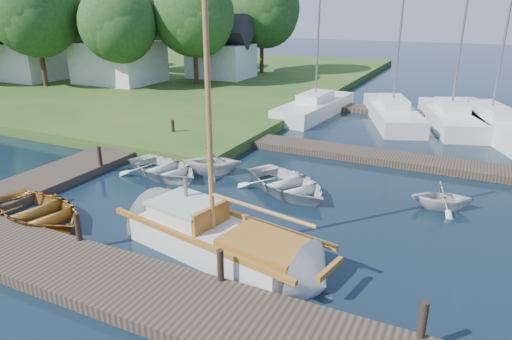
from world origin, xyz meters
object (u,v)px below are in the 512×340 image
at_px(marina_boat_0, 315,106).
at_px(house_a, 118,51).
at_px(marina_boat_3, 490,120).
at_px(sailboat, 223,242).
at_px(dinghy, 38,208).
at_px(marina_boat_2, 450,116).
at_px(house_c, 221,53).
at_px(tender_b, 212,159).
at_px(tree_3, 194,14).
at_px(tender_c, 288,181).
at_px(house_b, 28,52).
at_px(mooring_post_3, 423,320).
at_px(tree_7, 262,8).
at_px(mooring_post_1, 78,227).
at_px(mooring_post_2, 221,265).
at_px(mooring_post_5, 173,128).
at_px(tree_5, 63,17).
at_px(tree_4, 143,6).
at_px(marina_boat_1, 392,112).
at_px(tree_1, 35,10).
at_px(mooring_post_4, 100,156).
at_px(tree_2, 118,22).
at_px(tender_a, 164,166).
at_px(tender_d, 443,194).

relative_size(marina_boat_0, house_a, 1.72).
relative_size(marina_boat_0, marina_boat_3, 0.90).
bearing_deg(sailboat, dinghy, -161.98).
bearing_deg(house_a, marina_boat_2, -3.76).
bearing_deg(house_c, tender_b, -61.05).
xyz_separation_m(house_c, tree_3, (0.00, -3.95, 3.23)).
height_order(marina_boat_2, tree_3, marina_boat_2).
bearing_deg(tender_c, house_b, 97.58).
relative_size(mooring_post_3, tree_7, 0.09).
height_order(mooring_post_1, mooring_post_2, same).
relative_size(mooring_post_1, mooring_post_5, 1.00).
height_order(marina_boat_0, tree_5, marina_boat_0).
bearing_deg(tree_4, house_b, -126.71).
bearing_deg(house_c, marina_boat_1, -26.27).
xyz_separation_m(tender_b, tree_1, (-21.14, 10.19, 5.46)).
xyz_separation_m(dinghy, tender_c, (6.17, 5.60, -0.01)).
distance_m(mooring_post_1, tree_3, 26.05).
bearing_deg(mooring_post_4, mooring_post_5, 90.00).
xyz_separation_m(mooring_post_5, tree_5, (-23.00, 15.05, 4.72)).
height_order(sailboat, tender_c, sailboat).
distance_m(sailboat, house_c, 29.49).
bearing_deg(mooring_post_3, marina_boat_2, 92.45).
relative_size(mooring_post_5, tree_3, 0.09).
bearing_deg(tree_1, tree_2, 18.43).
distance_m(mooring_post_3, marina_boat_2, 19.36).
distance_m(mooring_post_2, house_b, 35.15).
bearing_deg(marina_boat_1, tender_c, 152.97).
relative_size(house_b, tree_2, 0.74).
bearing_deg(house_b, marina_boat_2, 0.60).
height_order(mooring_post_3, tree_7, tree_7).
bearing_deg(house_c, tree_4, 179.64).
distance_m(marina_boat_0, tree_1, 22.21).
xyz_separation_m(marina_boat_3, tree_5, (-37.17, 5.89, 4.85)).
height_order(house_a, tree_4, tree_4).
bearing_deg(house_b, sailboat, -31.34).
bearing_deg(tender_c, marina_boat_0, 45.78).
relative_size(dinghy, tender_a, 1.07).
bearing_deg(tree_2, house_a, 135.75).
height_order(mooring_post_2, tender_b, tender_b).
bearing_deg(house_b, tender_d, -19.16).
relative_size(sailboat, marina_boat_0, 0.90).
xyz_separation_m(tender_a, marina_boat_1, (6.50, 13.27, 0.18)).
height_order(tender_c, tender_d, tender_d).
distance_m(tender_a, house_a, 21.85).
relative_size(tender_d, tree_2, 0.25).
xyz_separation_m(marina_boat_1, tree_4, (-24.01, 7.95, 5.80)).
distance_m(sailboat, marina_boat_3, 18.79).
relative_size(house_a, tree_5, 0.78).
distance_m(tree_2, tree_3, 5.68).
bearing_deg(tree_7, house_b, -143.02).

